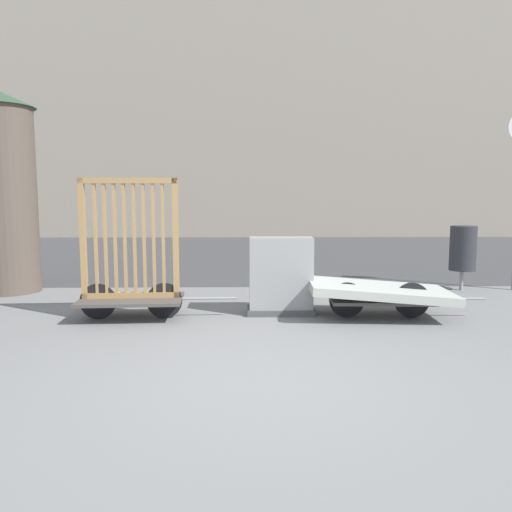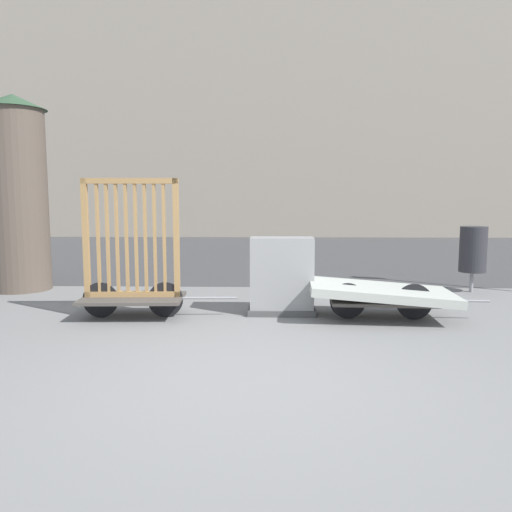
# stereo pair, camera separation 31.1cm
# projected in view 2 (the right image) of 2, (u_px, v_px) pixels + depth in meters

# --- Properties ---
(ground_plane) EXTENTS (60.00, 60.00, 0.00)m
(ground_plane) POSITION_uv_depth(u_px,v_px,m) (248.00, 382.00, 4.16)
(ground_plane) COLOR slate
(road_strip) EXTENTS (56.00, 10.98, 0.01)m
(road_strip) POSITION_uv_depth(u_px,v_px,m) (264.00, 252.00, 14.04)
(road_strip) COLOR #424244
(road_strip) RESTS_ON ground_plane
(building_facade) EXTENTS (48.00, 4.00, 12.24)m
(building_facade) POSITION_uv_depth(u_px,v_px,m) (267.00, 87.00, 20.77)
(building_facade) COLOR #9E9384
(building_facade) RESTS_ON ground_plane
(bike_cart_with_bedframe) EXTENTS (1.99, 0.84, 1.77)m
(bike_cart_with_bedframe) POSITION_uv_depth(u_px,v_px,m) (133.00, 271.00, 6.36)
(bike_cart_with_bedframe) COLOR #4C4742
(bike_cart_with_bedframe) RESTS_ON ground_plane
(bike_cart_with_mattress) EXTENTS (2.26, 1.08, 0.47)m
(bike_cart_with_mattress) POSITION_uv_depth(u_px,v_px,m) (381.00, 293.00, 6.30)
(bike_cart_with_mattress) COLOR #4C4742
(bike_cart_with_mattress) RESTS_ON ground_plane
(utility_cabinet) EXTENTS (0.88, 0.44, 1.02)m
(utility_cabinet) POSITION_uv_depth(u_px,v_px,m) (282.00, 279.00, 6.56)
(utility_cabinet) COLOR #4C4C4C
(utility_cabinet) RESTS_ON ground_plane
(trash_bin) EXTENTS (0.42, 0.42, 1.07)m
(trash_bin) POSITION_uv_depth(u_px,v_px,m) (473.00, 250.00, 8.06)
(trash_bin) COLOR gray
(trash_bin) RESTS_ON ground_plane
(advertising_column) EXTENTS (1.06, 1.06, 3.19)m
(advertising_column) POSITION_uv_depth(u_px,v_px,m) (17.00, 192.00, 8.18)
(advertising_column) COLOR brown
(advertising_column) RESTS_ON ground_plane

